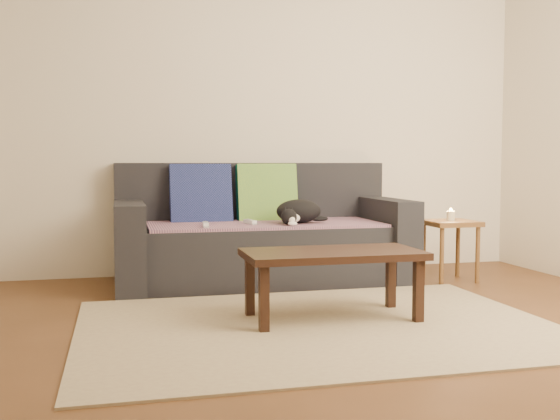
{
  "coord_description": "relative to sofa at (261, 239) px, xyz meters",
  "views": [
    {
      "loc": [
        -1.02,
        -3.12,
        0.87
      ],
      "look_at": [
        0.05,
        1.2,
        0.55
      ],
      "focal_mm": 42.0,
      "sensor_mm": 36.0,
      "label": 1
    }
  ],
  "objects": [
    {
      "name": "ground",
      "position": [
        0.0,
        -1.57,
        -0.31
      ],
      "size": [
        4.5,
        4.5,
        0.0
      ],
      "primitive_type": "plane",
      "color": "brown",
      "rests_on": "ground"
    },
    {
      "name": "back_wall",
      "position": [
        0.0,
        0.43,
        0.99
      ],
      "size": [
        4.5,
        0.04,
        2.6
      ],
      "primitive_type": "cube",
      "color": "beige",
      "rests_on": "ground"
    },
    {
      "name": "sofa",
      "position": [
        0.0,
        0.0,
        0.0
      ],
      "size": [
        2.1,
        0.94,
        0.87
      ],
      "color": "#232328",
      "rests_on": "ground"
    },
    {
      "name": "throw_blanket",
      "position": [
        0.0,
        -0.09,
        0.12
      ],
      "size": [
        1.66,
        0.74,
        0.02
      ],
      "primitive_type": "cube",
      "color": "#3D284C",
      "rests_on": "sofa"
    },
    {
      "name": "cushion_navy",
      "position": [
        -0.42,
        0.17,
        0.32
      ],
      "size": [
        0.45,
        0.22,
        0.47
      ],
      "primitive_type": "cube",
      "rotation": [
        -0.23,
        0.0,
        0.0
      ],
      "color": "#0F1C43",
      "rests_on": "throw_blanket"
    },
    {
      "name": "cushion_green",
      "position": [
        0.08,
        0.17,
        0.32
      ],
      "size": [
        0.46,
        0.19,
        0.47
      ],
      "primitive_type": "cube",
      "rotation": [
        -0.18,
        0.0,
        0.0
      ],
      "color": "#0E5D44",
      "rests_on": "throw_blanket"
    },
    {
      "name": "cat",
      "position": [
        0.22,
        -0.21,
        0.21
      ],
      "size": [
        0.4,
        0.37,
        0.17
      ],
      "rotation": [
        0.0,
        0.0,
        0.3
      ],
      "color": "black",
      "rests_on": "throw_blanket"
    },
    {
      "name": "wii_remote_a",
      "position": [
        -0.45,
        -0.3,
        0.15
      ],
      "size": [
        0.05,
        0.15,
        0.03
      ],
      "primitive_type": "cube",
      "rotation": [
        0.0,
        0.0,
        1.49
      ],
      "color": "white",
      "rests_on": "throw_blanket"
    },
    {
      "name": "wii_remote_b",
      "position": [
        -0.12,
        -0.18,
        0.15
      ],
      "size": [
        0.07,
        0.15,
        0.03
      ],
      "primitive_type": "cube",
      "rotation": [
        0.0,
        0.0,
        1.8
      ],
      "color": "white",
      "rests_on": "throw_blanket"
    },
    {
      "name": "side_table",
      "position": [
        1.36,
        -0.33,
        0.06
      ],
      "size": [
        0.36,
        0.36,
        0.45
      ],
      "color": "brown",
      "rests_on": "ground"
    },
    {
      "name": "candle",
      "position": [
        1.36,
        -0.33,
        0.17
      ],
      "size": [
        0.06,
        0.06,
        0.09
      ],
      "color": "beige",
      "rests_on": "side_table"
    },
    {
      "name": "rug",
      "position": [
        0.0,
        -1.42,
        -0.3
      ],
      "size": [
        2.5,
        1.8,
        0.01
      ],
      "primitive_type": "cube",
      "color": "tan",
      "rests_on": "ground"
    },
    {
      "name": "coffee_table",
      "position": [
        0.12,
        -1.29,
        0.03
      ],
      "size": [
        0.97,
        0.49,
        0.39
      ],
      "color": "black",
      "rests_on": "rug"
    }
  ]
}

